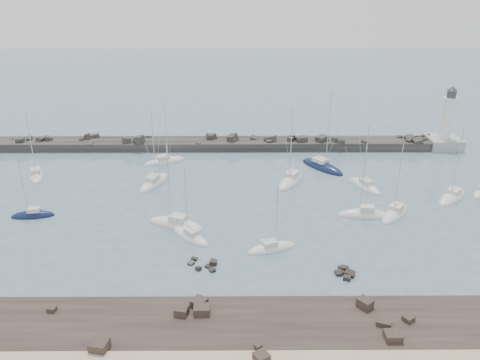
# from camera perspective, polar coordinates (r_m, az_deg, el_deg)

# --- Properties ---
(ground) EXTENTS (400.00, 400.00, 0.00)m
(ground) POSITION_cam_1_polar(r_m,az_deg,el_deg) (70.80, -0.94, -6.32)
(ground) COLOR slate
(ground) RESTS_ON ground
(rock_shelf) EXTENTS (140.00, 12.00, 1.86)m
(rock_shelf) POSITION_cam_1_polar(r_m,az_deg,el_deg) (52.84, -1.22, -18.21)
(rock_shelf) COLOR black
(rock_shelf) RESTS_ON ground
(rock_cluster_near) EXTENTS (4.04, 3.67, 1.09)m
(rock_cluster_near) POSITION_cam_1_polar(r_m,az_deg,el_deg) (63.36, -4.39, -10.19)
(rock_cluster_near) COLOR black
(rock_cluster_near) RESTS_ON ground
(rock_cluster_far) EXTENTS (2.78, 3.29, 1.23)m
(rock_cluster_far) POSITION_cam_1_polar(r_m,az_deg,el_deg) (62.92, 12.59, -11.04)
(rock_cluster_far) COLOR black
(rock_cluster_far) RESTS_ON ground
(breakwater) EXTENTS (115.00, 7.19, 4.96)m
(breakwater) POSITION_cam_1_polar(r_m,az_deg,el_deg) (105.69, -4.78, 4.11)
(breakwater) COLOR #282624
(breakwater) RESTS_ON ground
(lighthouse) EXTENTS (7.00, 7.00, 14.60)m
(lighthouse) POSITION_cam_1_polar(r_m,az_deg,el_deg) (114.25, 23.64, 5.15)
(lighthouse) COLOR gray
(lighthouse) RESTS_ON ground
(sailboat_1) EXTENTS (5.57, 8.86, 13.47)m
(sailboat_1) POSITION_cam_1_polar(r_m,az_deg,el_deg) (98.34, -23.55, 0.54)
(sailboat_1) COLOR silver
(sailboat_1) RESTS_ON ground
(sailboat_2) EXTENTS (6.93, 2.86, 10.88)m
(sailboat_2) POSITION_cam_1_polar(r_m,az_deg,el_deg) (82.02, -23.93, -4.00)
(sailboat_2) COLOR #0D1939
(sailboat_2) RESTS_ON ground
(sailboat_3) EXTENTS (5.93, 9.48, 14.41)m
(sailboat_3) POSITION_cam_1_polar(r_m,az_deg,el_deg) (88.12, -10.40, -0.37)
(sailboat_3) COLOR silver
(sailboat_3) RESTS_ON ground
(sailboat_4) EXTENTS (9.12, 6.45, 13.88)m
(sailboat_4) POSITION_cam_1_polar(r_m,az_deg,el_deg) (98.06, -9.17, 2.20)
(sailboat_4) COLOR silver
(sailboat_4) RESTS_ON ground
(sailboat_5) EXTENTS (6.92, 7.04, 11.99)m
(sailboat_5) POSITION_cam_1_polar(r_m,az_deg,el_deg) (69.63, -6.06, -6.89)
(sailboat_5) COLOR silver
(sailboat_5) RESTS_ON ground
(sailboat_6) EXTENTS (7.17, 9.95, 15.35)m
(sailboat_6) POSITION_cam_1_polar(r_m,az_deg,el_deg) (88.04, 6.23, -0.12)
(sailboat_6) COLOR silver
(sailboat_6) RESTS_ON ground
(sailboat_7) EXTENTS (7.53, 4.44, 11.45)m
(sailboat_7) POSITION_cam_1_polar(r_m,az_deg,el_deg) (66.57, 3.89, -8.35)
(sailboat_7) COLOR silver
(sailboat_7) RESTS_ON ground
(sailboat_8) EXTENTS (8.99, 10.40, 16.63)m
(sailboat_8) POSITION_cam_1_polar(r_m,az_deg,el_deg) (95.35, 9.99, 1.54)
(sailboat_8) COLOR #0D1939
(sailboat_8) RESTS_ON ground
(sailboat_9) EXTENTS (8.21, 2.97, 13.03)m
(sailboat_9) POSITION_cam_1_polar(r_m,az_deg,el_deg) (77.71, 14.81, -4.16)
(sailboat_9) COLOR silver
(sailboat_9) RESTS_ON ground
(sailboat_10) EXTENTS (5.75, 8.56, 13.06)m
(sailboat_10) POSITION_cam_1_polar(r_m,az_deg,el_deg) (88.38, 14.98, -0.74)
(sailboat_10) COLOR silver
(sailboat_10) RESTS_ON ground
(sailboat_11) EXTENTS (8.31, 8.43, 14.20)m
(sailboat_11) POSITION_cam_1_polar(r_m,az_deg,el_deg) (89.13, 24.43, -1.93)
(sailboat_11) COLOR silver
(sailboat_11) RESTS_ON ground
(sailboat_13) EXTENTS (9.43, 5.81, 14.36)m
(sailboat_13) POSITION_cam_1_polar(r_m,az_deg,el_deg) (73.12, -7.83, -5.39)
(sailboat_13) COLOR silver
(sailboat_13) RESTS_ON ground
(sailboat_14) EXTENTS (7.30, 8.00, 13.21)m
(sailboat_14) POSITION_cam_1_polar(r_m,az_deg,el_deg) (79.49, 18.35, -3.98)
(sailboat_14) COLOR silver
(sailboat_14) RESTS_ON ground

